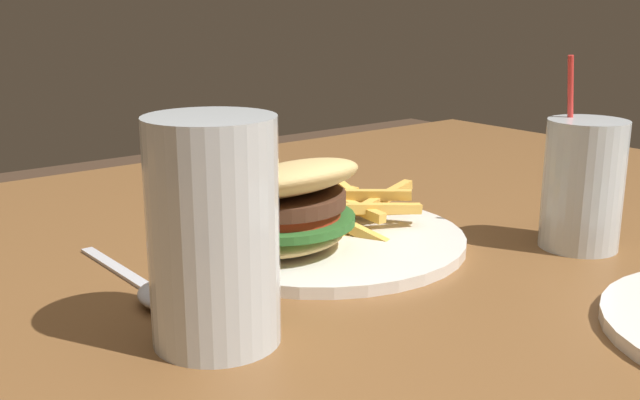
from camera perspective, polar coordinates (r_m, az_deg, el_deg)
The scene contains 4 objects.
meal_plate_near at distance 0.65m, azimuth -1.37°, elevation -1.47°, with size 0.26×0.26×0.10m.
beer_glass at distance 0.48m, azimuth -8.09°, elevation -2.84°, with size 0.08×0.08×0.15m.
juice_glass at distance 0.70m, azimuth 19.36°, elevation 0.68°, with size 0.07×0.07×0.17m.
spoon at distance 0.56m, azimuth -11.58°, elevation -6.91°, with size 0.05×0.19×0.02m.
Camera 1 is at (0.39, 0.35, 0.94)m, focal length 42.00 mm.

